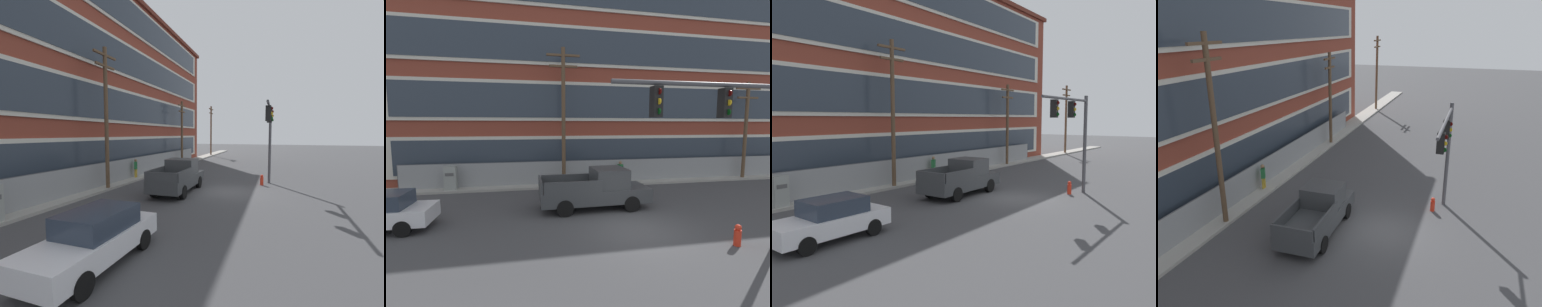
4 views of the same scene
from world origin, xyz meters
The scene contains 12 objects.
ground_plane centered at (0.00, 0.00, 0.00)m, with size 160.00×160.00×0.00m, color #424244.
sidewalk_building_side centered at (0.00, 8.40, 0.08)m, with size 80.00×1.66×0.16m, color #9E9B93.
brick_mill_building centered at (3.57, 14.55, 7.96)m, with size 38.40×11.24×15.89m.
chain_link_fence centered at (2.55, 8.56, 0.91)m, with size 30.36×0.06×1.78m.
traffic_signal_mast centered at (2.17, -2.38, 4.16)m, with size 6.06×0.43×5.81m.
pickup_truck_dark_grey centered at (-0.90, 3.15, 0.97)m, with size 5.68×2.21×2.08m.
sedan_white centered at (-10.45, 1.97, 0.80)m, with size 4.41×1.84×1.56m.
utility_pole_near_corner centered at (-2.00, 7.83, 5.11)m, with size 2.19×0.26×9.36m.
utility_pole_midblock centered at (12.44, 7.96, 4.20)m, with size 2.11×0.26×7.62m.
utility_pole_far_east centered at (27.07, 8.08, 4.74)m, with size 2.51×0.26×8.54m.
pedestrian_near_cabinet centered at (2.22, 8.20, 0.97)m, with size 0.47×0.40×1.69m.
fire_hydrant centered at (2.93, -1.89, 0.38)m, with size 0.24×0.24×0.78m.
Camera 1 is at (-16.36, -2.92, 3.74)m, focal length 24.00 mm.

